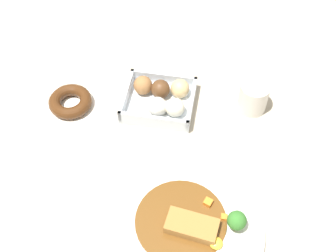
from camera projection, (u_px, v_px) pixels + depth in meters
ground_plane at (143, 158)px, 1.01m from camera, size 1.60×1.60×0.00m
curry_plate at (196, 230)px, 0.88m from camera, size 0.28×0.28×0.07m
donut_box at (161, 98)px, 1.08m from camera, size 0.17×0.15×0.06m
chocolate_ring_donut at (70, 102)px, 1.09m from camera, size 0.13×0.13×0.03m
coffee_mug at (253, 97)px, 1.07m from camera, size 0.07×0.07×0.08m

